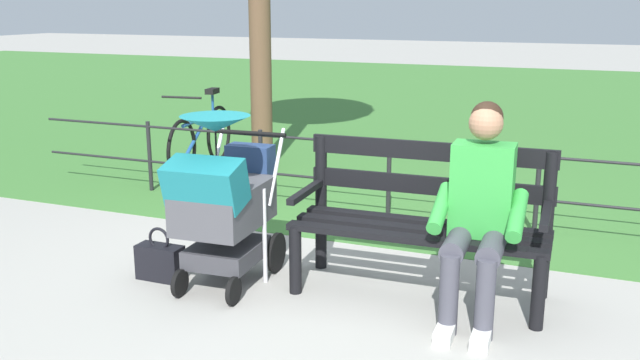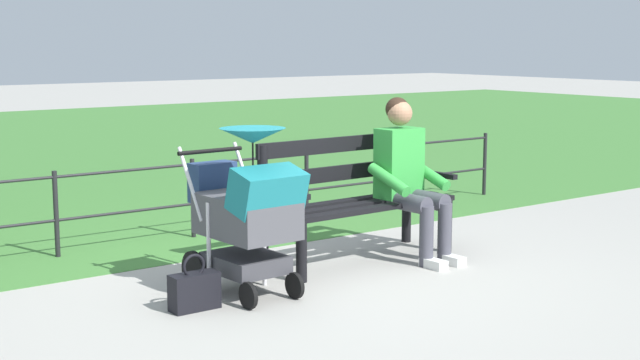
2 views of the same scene
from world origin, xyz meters
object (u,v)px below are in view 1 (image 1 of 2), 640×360
object	(u,v)px
bicycle	(202,139)
person_on_bench	(479,206)
handbag	(160,261)
stroller	(223,199)
park_bench	(423,213)

from	to	relation	value
bicycle	person_on_bench	bearing A→B (deg)	143.13
person_on_bench	handbag	world-z (taller)	person_on_bench
handbag	bicycle	xyz separation A→B (m)	(1.40, -2.86, 0.24)
stroller	bicycle	world-z (taller)	stroller
bicycle	stroller	bearing A→B (deg)	123.91
stroller	handbag	xyz separation A→B (m)	(0.46, 0.08, -0.47)
person_on_bench	handbag	size ratio (longest dim) A/B	3.45
park_bench	person_on_bench	size ratio (longest dim) A/B	1.27
stroller	handbag	size ratio (longest dim) A/B	3.11
bicycle	park_bench	bearing A→B (deg)	142.35
handbag	person_on_bench	bearing A→B (deg)	-173.05
stroller	bicycle	size ratio (longest dim) A/B	0.70
stroller	handbag	distance (m)	0.66
park_bench	handbag	xyz separation A→B (m)	(1.68, 0.47, -0.40)
person_on_bench	bicycle	xyz separation A→B (m)	(3.47, -2.60, -0.31)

